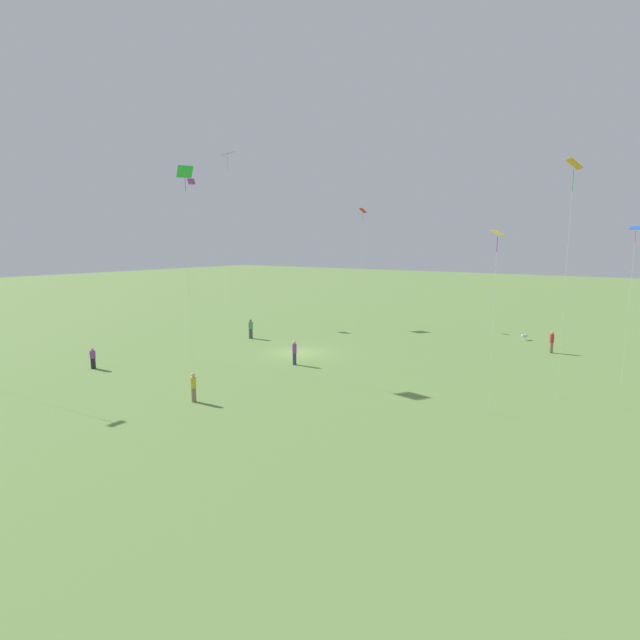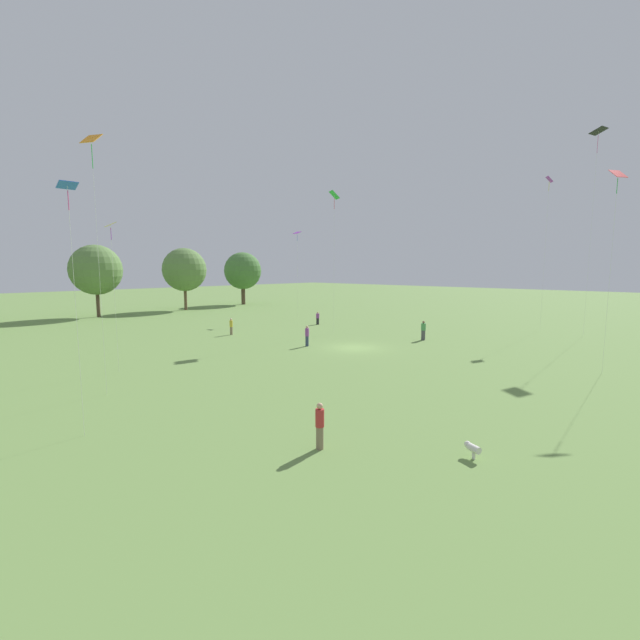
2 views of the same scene
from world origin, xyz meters
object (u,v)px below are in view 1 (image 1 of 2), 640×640
object	(u,v)px
person_0	(193,387)
person_3	(251,329)
dog_0	(524,336)
kite_2	(228,159)
kite_1	(363,216)
kite_5	(185,178)
person_2	(93,358)
person_4	(552,342)
kite_7	(635,237)
kite_0	(573,176)
person_1	(294,353)
kite_4	(497,243)

from	to	relation	value
person_0	person_3	bearing A→B (deg)	-159.98
dog_0	kite_2	bearing A→B (deg)	27.58
person_0	kite_1	xyz separation A→B (m)	(7.12, -31.28, 11.21)
kite_2	dog_0	xyz separation A→B (m)	(-34.86, -3.54, -18.80)
person_0	kite_5	bearing A→B (deg)	-143.36
person_0	person_2	size ratio (longest dim) A/B	1.09
person_2	person_4	world-z (taller)	person_4
kite_7	dog_0	xyz separation A→B (m)	(8.80, -12.56, -9.03)
person_0	person_3	world-z (taller)	person_3
kite_0	kite_1	xyz separation A→B (m)	(24.19, -18.75, -0.61)
dog_0	person_2	bearing A→B (deg)	73.59
kite_5	kite_7	xyz separation A→B (m)	(-28.11, -10.91, -4.39)
person_3	kite_1	xyz separation A→B (m)	(-3.43, -15.11, 11.18)
person_4	kite_5	distance (m)	32.08
dog_0	person_3	bearing A→B (deg)	55.00
person_1	person_4	distance (m)	21.58
person_2	person_3	xyz separation A→B (m)	(-1.44, -15.20, 0.14)
kite_2	kite_4	distance (m)	43.89
person_4	person_0	bearing A→B (deg)	44.99
person_0	person_2	distance (m)	12.03
person_1	kite_2	bearing A→B (deg)	21.10
person_2	kite_0	bearing A→B (deg)	172.25
dog_0	kite_4	bearing A→B (deg)	120.21
person_4	kite_2	size ratio (longest dim) A/B	0.09
kite_0	dog_0	size ratio (longest dim) A/B	19.84
kite_1	kite_2	distance (m)	18.59
kite_1	kite_5	bearing A→B (deg)	165.88
person_0	kite_0	distance (m)	24.25
person_2	kite_0	size ratio (longest dim) A/B	0.12
person_1	kite_5	distance (m)	15.27
kite_1	kite_7	distance (m)	30.35
kite_2	person_0	bearing A→B (deg)	12.55
kite_4	kite_5	xyz separation A→B (m)	(22.66, 0.87, 4.76)
kite_4	kite_7	bearing A→B (deg)	25.66
kite_2	kite_0	bearing A→B (deg)	41.76
person_4	kite_2	bearing A→B (deg)	-17.52
kite_4	kite_5	size ratio (longest dim) A/B	0.66
kite_2	person_2	bearing A→B (deg)	-4.51
person_1	person_2	size ratio (longest dim) A/B	1.16
kite_1	kite_5	xyz separation A→B (m)	(1.04, 24.37, 1.71)
person_2	kite_2	bearing A→B (deg)	-95.06
person_2	dog_0	xyz separation A→B (m)	(-23.13, -29.41, -0.40)
person_1	person_2	xyz separation A→B (m)	(11.30, 9.34, -0.16)
kite_1	kite_7	world-z (taller)	kite_1
person_2	person_3	size ratio (longest dim) A/B	0.85
person_2	person_3	world-z (taller)	person_3
person_4	kite_7	world-z (taller)	kite_7
kite_0	dog_0	world-z (taller)	kite_0
person_2	kite_1	bearing A→B (deg)	-128.57
kite_1	kite_4	world-z (taller)	kite_1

